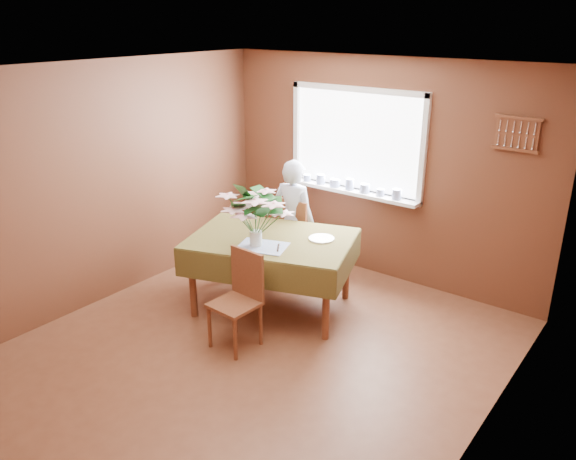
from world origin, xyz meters
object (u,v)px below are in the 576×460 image
Objects in this scene: dining_table at (272,246)px; flower_bouquet at (255,212)px; chair_near at (240,295)px; chair_far at (297,234)px; seated_woman at (294,221)px.

flower_bouquet is (0.01, -0.26, 0.44)m from dining_table.
dining_table is 3.08× the size of flower_bouquet.
chair_near is 1.48× the size of flower_bouquet.
flower_bouquet is at bearing 104.90° from chair_far.
chair_far is 1.23m from flower_bouquet.
seated_woman reaches higher than chair_far.
chair_far is at bearing -95.08° from seated_woman.
flower_bouquet is at bearing 99.77° from seated_woman.
flower_bouquet reaches higher than dining_table.
flower_bouquet is (-0.19, 0.45, 0.63)m from chair_near.
chair_far is 0.20m from seated_woman.
dining_table is at bearing 93.26° from flower_bouquet.
flower_bouquet reaches higher than chair_near.
dining_table is 1.33× the size of seated_woman.
chair_near is 0.80m from flower_bouquet.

